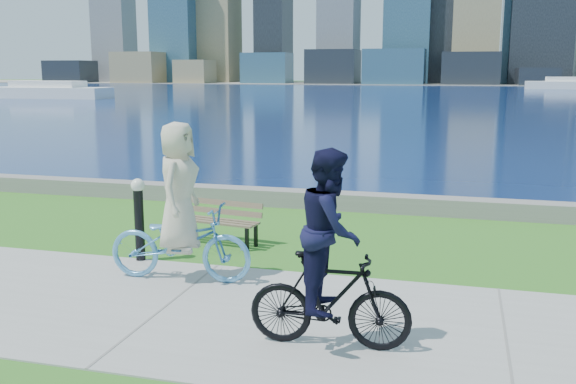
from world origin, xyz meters
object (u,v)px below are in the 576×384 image
park_bench (221,218)px  cyclist_woman (179,222)px  bollard_lamp (139,214)px  cyclist_man (330,266)px

park_bench → cyclist_woman: 2.02m
bollard_lamp → cyclist_woman: size_ratio=0.59×
bollard_lamp → cyclist_man: size_ratio=0.61×
cyclist_man → park_bench: bearing=32.7°
bollard_lamp → cyclist_woman: (0.99, -0.70, 0.10)m
bollard_lamp → cyclist_woman: 1.22m
park_bench → bollard_lamp: size_ratio=1.12×
bollard_lamp → cyclist_man: (3.43, -2.31, 0.17)m
park_bench → cyclist_woman: size_ratio=0.66×
cyclist_woman → bollard_lamp: bearing=50.8°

